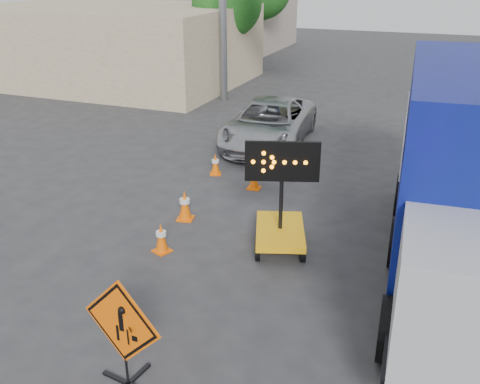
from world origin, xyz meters
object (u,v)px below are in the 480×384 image
Objects in this scene: construction_sign at (123,332)px; pickup_truck at (269,123)px; arrow_board at (280,224)px; box_truck at (473,191)px.

construction_sign reaches higher than pickup_truck.
construction_sign is at bearing -118.22° from arrow_board.
construction_sign is 7.13m from box_truck.
construction_sign is 0.34× the size of pickup_truck.
box_truck is at bearing 56.92° from construction_sign.
arrow_board is at bearing 89.24° from construction_sign.
pickup_truck is 9.67m from box_truck.
box_truck reaches higher than construction_sign.
box_truck is (4.68, 5.30, 0.92)m from construction_sign.
arrow_board reaches higher than construction_sign.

